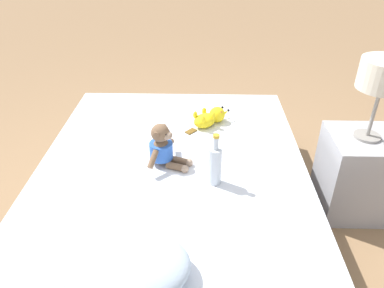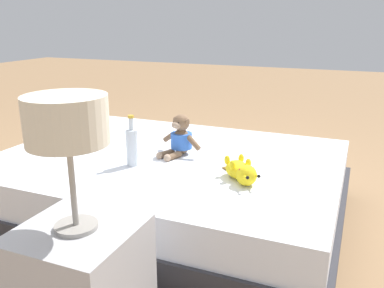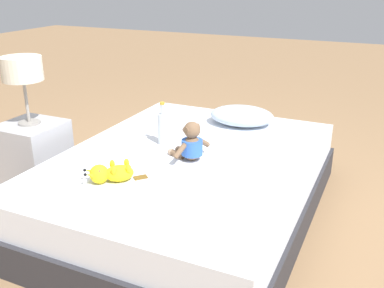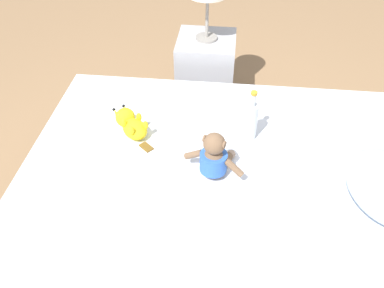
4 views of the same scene
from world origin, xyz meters
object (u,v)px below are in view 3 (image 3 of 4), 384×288
object	(u,v)px
pillow	(242,116)
plush_monkey	(191,144)
nightstand	(35,159)
glass_bottle	(163,128)
bed	(188,185)
plush_yellow_creature	(111,173)
bedside_lamp	(22,71)

from	to	relation	value
pillow	plush_monkey	bearing A→B (deg)	-94.63
pillow	nightstand	world-z (taller)	pillow
glass_bottle	nightstand	xyz separation A→B (m)	(-0.83, -0.28, -0.25)
nightstand	glass_bottle	bearing A→B (deg)	18.92
bed	nightstand	bearing A→B (deg)	-170.27
pillow	glass_bottle	xyz separation A→B (m)	(-0.33, -0.58, 0.04)
bed	plush_yellow_creature	size ratio (longest dim) A/B	6.85
bed	plush_monkey	bearing A→B (deg)	-50.33
plush_monkey	nightstand	distance (m)	1.13
pillow	bedside_lamp	world-z (taller)	bedside_lamp
glass_bottle	nightstand	size ratio (longest dim) A/B	0.55
bed	bedside_lamp	distance (m)	1.25
glass_bottle	plush_monkey	bearing A→B (deg)	-30.54
nightstand	bedside_lamp	size ratio (longest dim) A/B	1.14
plush_yellow_creature	bedside_lamp	size ratio (longest dim) A/B	0.65
bedside_lamp	nightstand	bearing A→B (deg)	0.00
plush_monkey	plush_yellow_creature	bearing A→B (deg)	-120.08
pillow	nightstand	bearing A→B (deg)	-143.21
bed	bedside_lamp	xyz separation A→B (m)	(-1.05, -0.18, 0.65)
glass_bottle	bedside_lamp	distance (m)	0.94
plush_yellow_creature	plush_monkey	bearing A→B (deg)	59.92
pillow	plush_yellow_creature	distance (m)	1.22
bed	nightstand	size ratio (longest dim) A/B	3.94
plush_monkey	plush_yellow_creature	xyz separation A→B (m)	(-0.25, -0.44, -0.05)
pillow	glass_bottle	distance (m)	0.67
bed	plush_monkey	world-z (taller)	plush_monkey
plush_yellow_creature	bedside_lamp	xyz separation A→B (m)	(-0.84, 0.31, 0.40)
bed	plush_yellow_creature	xyz separation A→B (m)	(-0.21, -0.49, 0.25)
glass_bottle	pillow	bearing A→B (deg)	60.59
bed	plush_yellow_creature	bearing A→B (deg)	-113.01
bedside_lamp	glass_bottle	bearing A→B (deg)	18.92
plush_monkey	glass_bottle	distance (m)	0.31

